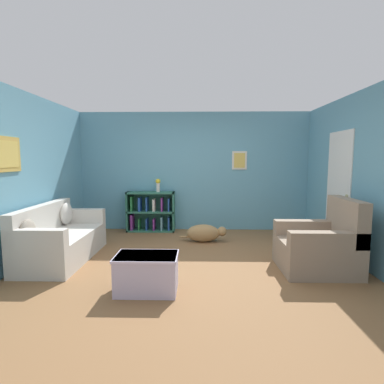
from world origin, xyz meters
name	(u,v)px	position (x,y,z in m)	size (l,w,h in m)	color
ground_plane	(191,263)	(0.00, 0.00, 0.00)	(14.00, 14.00, 0.00)	brown
wall_back	(194,172)	(0.00, 2.25, 1.30)	(5.60, 0.13, 2.60)	#609EB7
wall_left	(22,178)	(-2.55, 0.00, 1.30)	(0.13, 5.00, 2.60)	#609EB7
wall_right	(365,179)	(2.55, 0.02, 1.29)	(0.16, 5.00, 2.60)	#609EB7
couch	(60,239)	(-2.08, 0.13, 0.32)	(0.81, 1.73, 0.87)	beige
bookshelf	(151,212)	(-0.95, 2.04, 0.42)	(1.04, 0.33, 0.87)	#2D6B56
recliner_chair	(321,246)	(1.85, -0.24, 0.35)	(1.00, 0.91, 1.03)	gray
coffee_table	(147,272)	(-0.51, -0.99, 0.24)	(0.74, 0.48, 0.45)	#BCB2D1
dog	(205,233)	(0.22, 1.19, 0.17)	(0.92, 0.30, 0.34)	#9E7A4C
vase	(158,184)	(-0.77, 2.02, 1.03)	(0.11, 0.11, 0.29)	silver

